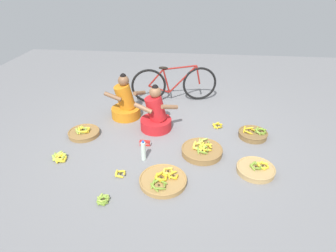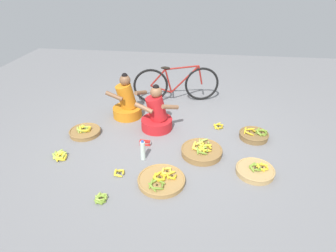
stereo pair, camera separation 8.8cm
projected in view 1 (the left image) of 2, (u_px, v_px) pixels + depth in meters
The scene contains 15 objects.
ground_plane at pixel (169, 139), 4.48m from camera, with size 10.00×10.00×0.00m, color slate.
vendor_woman_front at pixel (156, 115), 4.63m from camera, with size 0.70×0.52×0.79m.
vendor_woman_behind at pixel (125, 103), 5.00m from camera, with size 0.67×0.52×0.82m.
bicycle_leaning at pixel (174, 84), 5.57m from camera, with size 1.67×0.41×0.73m.
banana_basket_mid_right at pixel (84, 133), 4.56m from camera, with size 0.50×0.50×0.15m.
banana_basket_back_center at pixel (163, 180), 3.56m from camera, with size 0.61×0.61×0.14m.
banana_basket_front_center at pixel (256, 169), 3.74m from camera, with size 0.51×0.51×0.14m.
banana_basket_mid_left at pixel (253, 134), 4.50m from camera, with size 0.46×0.46×0.16m.
banana_basket_front_right at pixel (202, 150), 4.10m from camera, with size 0.60×0.60×0.18m.
loose_bananas_back_right at pixel (218, 126), 4.79m from camera, with size 0.20×0.20×0.08m.
loose_bananas_near_vendor at pixel (103, 199), 3.29m from camera, with size 0.18×0.21×0.08m.
loose_bananas_front_left at pixel (60, 157), 4.00m from camera, with size 0.25×0.26×0.10m.
loose_bananas_near_bicycle at pixel (120, 173), 3.70m from camera, with size 0.15×0.14×0.07m.
water_bottle at pixel (143, 151), 3.94m from camera, with size 0.07×0.07×0.31m.
packet_carton_stack at pixel (145, 143), 4.30m from camera, with size 0.17×0.08×0.09m.
Camera 1 is at (0.37, -3.77, 2.41)m, focal length 30.02 mm.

